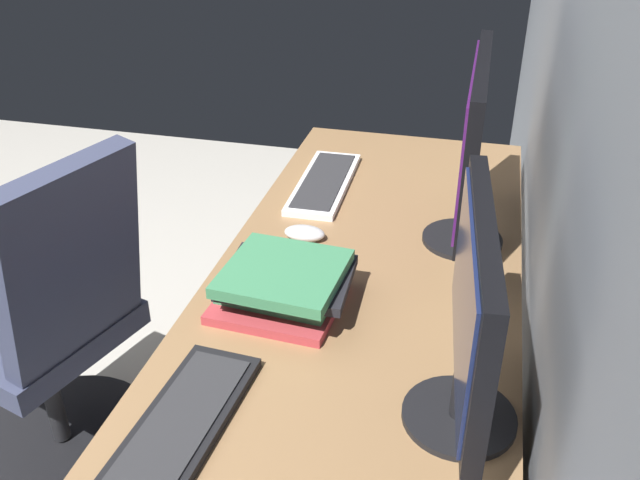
# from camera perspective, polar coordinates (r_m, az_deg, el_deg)

# --- Properties ---
(wall_back) EXTENTS (5.00, 0.10, 2.60)m
(wall_back) POSITION_cam_1_polar(r_m,az_deg,el_deg) (1.12, 24.18, 11.52)
(wall_back) COLOR #8C939E
(wall_back) RESTS_ON ground
(desk) EXTENTS (2.25, 0.71, 0.73)m
(desk) POSITION_cam_1_polar(r_m,az_deg,el_deg) (1.47, 1.93, -9.80)
(desk) COLOR #936D47
(desk) RESTS_ON ground
(monitor_primary) EXTENTS (0.57, 0.20, 0.46)m
(monitor_primary) POSITION_cam_1_polar(r_m,az_deg,el_deg) (1.66, 12.44, 7.78)
(monitor_primary) COLOR black
(monitor_primary) RESTS_ON desk
(monitor_secondary) EXTENTS (0.47, 0.20, 0.40)m
(monitor_secondary) POSITION_cam_1_polar(r_m,az_deg,el_deg) (1.13, 12.36, -5.85)
(monitor_secondary) COLOR black
(monitor_secondary) RESTS_ON desk
(keyboard_main) EXTENTS (0.43, 0.17, 0.02)m
(keyboard_main) POSITION_cam_1_polar(r_m,az_deg,el_deg) (1.24, -11.70, -15.12)
(keyboard_main) COLOR black
(keyboard_main) RESTS_ON desk
(keyboard_spare) EXTENTS (0.42, 0.15, 0.02)m
(keyboard_spare) POSITION_cam_1_polar(r_m,az_deg,el_deg) (2.02, 0.34, 4.74)
(keyboard_spare) COLOR silver
(keyboard_spare) RESTS_ON desk
(mouse_main) EXTENTS (0.06, 0.10, 0.03)m
(mouse_main) POSITION_cam_1_polar(r_m,az_deg,el_deg) (1.75, -1.28, 0.57)
(mouse_main) COLOR silver
(mouse_main) RESTS_ON desk
(book_stack_near) EXTENTS (0.26, 0.29, 0.10)m
(book_stack_near) POSITION_cam_1_polar(r_m,az_deg,el_deg) (1.49, -3.09, -3.67)
(book_stack_near) COLOR #B2383D
(book_stack_near) RESTS_ON desk
(office_chair) EXTENTS (0.56, 0.60, 0.97)m
(office_chair) POSITION_cam_1_polar(r_m,az_deg,el_deg) (1.99, -21.04, -7.62)
(office_chair) COLOR #383D56
(office_chair) RESTS_ON ground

